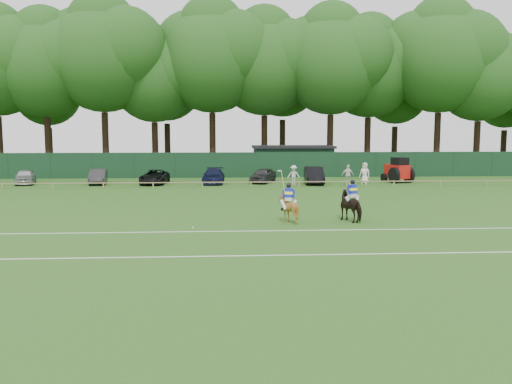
{
  "coord_description": "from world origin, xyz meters",
  "views": [
    {
      "loc": [
        -1.29,
        -26.33,
        4.88
      ],
      "look_at": [
        0.5,
        3.0,
        1.4
      ],
      "focal_mm": 38.0,
      "sensor_mm": 36.0,
      "label": 1
    }
  ],
  "objects": [
    {
      "name": "pitch_rail",
      "position": [
        0.0,
        18.0,
        0.45
      ],
      "size": [
        62.1,
        0.1,
        0.5
      ],
      "color": "#997F5B",
      "rests_on": "ground"
    },
    {
      "name": "ground",
      "position": [
        0.0,
        0.0,
        0.0
      ],
      "size": [
        160.0,
        160.0,
        0.0
      ],
      "primitive_type": "plane",
      "color": "#1E4C14",
      "rests_on": "ground"
    },
    {
      "name": "utility_shed",
      "position": [
        6.0,
        30.0,
        1.54
      ],
      "size": [
        8.4,
        4.4,
        3.04
      ],
      "color": "#14331E",
      "rests_on": "ground"
    },
    {
      "name": "suv_black",
      "position": [
        -7.29,
        21.3,
        0.62
      ],
      "size": [
        2.39,
        4.59,
        1.24
      ],
      "primitive_type": "imported",
      "rotation": [
        0.0,
        0.0,
        -0.08
      ],
      "color": "black",
      "rests_on": "ground"
    },
    {
      "name": "spectator_left",
      "position": [
        4.82,
        20.13,
        0.83
      ],
      "size": [
        1.16,
        0.77,
        1.67
      ],
      "primitive_type": "imported",
      "rotation": [
        0.0,
        0.0,
        -0.15
      ],
      "color": "silver",
      "rests_on": "ground"
    },
    {
      "name": "perimeter_fence",
      "position": [
        0.0,
        27.0,
        1.25
      ],
      "size": [
        92.08,
        0.08,
        2.5
      ],
      "color": "#14351E",
      "rests_on": "ground"
    },
    {
      "name": "sedan_navy",
      "position": [
        -2.14,
        21.46,
        0.65
      ],
      "size": [
        2.05,
        4.58,
        1.31
      ],
      "primitive_type": "imported",
      "rotation": [
        0.0,
        0.0,
        -0.05
      ],
      "color": "#111637",
      "rests_on": "ground"
    },
    {
      "name": "tree_row",
      "position": [
        2.0,
        35.0,
        0.0
      ],
      "size": [
        96.0,
        12.0,
        21.0
      ],
      "primitive_type": null,
      "color": "#26561C",
      "rests_on": "ground"
    },
    {
      "name": "sedan_silver",
      "position": [
        -18.53,
        21.8,
        0.65
      ],
      "size": [
        2.41,
        4.1,
        1.31
      ],
      "primitive_type": "imported",
      "rotation": [
        0.0,
        0.0,
        0.24
      ],
      "color": "#B2B4B7",
      "rests_on": "ground"
    },
    {
      "name": "horse_chestnut",
      "position": [
        2.09,
        1.28,
        0.72
      ],
      "size": [
        1.43,
        1.54,
        1.44
      ],
      "primitive_type": "imported",
      "rotation": [
        0.0,
        0.0,
        2.91
      ],
      "color": "brown",
      "rests_on": "ground"
    },
    {
      "name": "rider_dark",
      "position": [
        5.48,
        1.46,
        1.54
      ],
      "size": [
        0.89,
        0.6,
        1.41
      ],
      "rotation": [
        0.0,
        0.0,
        3.61
      ],
      "color": "silver",
      "rests_on": "ground"
    },
    {
      "name": "tractor",
      "position": [
        14.43,
        21.36,
        1.07
      ],
      "size": [
        2.54,
        3.11,
        2.26
      ],
      "rotation": [
        0.0,
        0.0,
        0.32
      ],
      "color": "red",
      "rests_on": "ground"
    },
    {
      "name": "spectator_right",
      "position": [
        11.07,
        20.14,
        0.94
      ],
      "size": [
        1.09,
        1.01,
        1.87
      ],
      "primitive_type": "imported",
      "rotation": [
        0.0,
        0.0,
        -0.6
      ],
      "color": "white",
      "rests_on": "ground"
    },
    {
      "name": "horse_dark",
      "position": [
        5.48,
        1.47,
        0.81
      ],
      "size": [
        1.65,
        2.11,
        1.62
      ],
      "primitive_type": "imported",
      "rotation": [
        0.0,
        0.0,
        3.61
      ],
      "color": "black",
      "rests_on": "ground"
    },
    {
      "name": "polo_ball",
      "position": [
        -2.79,
        -0.15,
        0.04
      ],
      "size": [
        0.09,
        0.09,
        0.09
      ],
      "primitive_type": "sphere",
      "color": "silver",
      "rests_on": "ground"
    },
    {
      "name": "rider_chestnut",
      "position": [
        2.08,
        1.27,
        1.41
      ],
      "size": [
        0.93,
        0.69,
        2.05
      ],
      "rotation": [
        0.0,
        0.0,
        2.91
      ],
      "color": "silver",
      "rests_on": "ground"
    },
    {
      "name": "pitch_lines",
      "position": [
        0.0,
        -3.5,
        0.01
      ],
      "size": [
        60.0,
        5.1,
        0.01
      ],
      "color": "silver",
      "rests_on": "ground"
    },
    {
      "name": "spectator_mid",
      "position": [
        9.42,
        19.47,
        0.88
      ],
      "size": [
        1.06,
        0.53,
        1.75
      ],
      "primitive_type": "imported",
      "rotation": [
        0.0,
        0.0,
        0.1
      ],
      "color": "white",
      "rests_on": "ground"
    },
    {
      "name": "hatch_grey",
      "position": [
        2.28,
        21.84,
        0.66
      ],
      "size": [
        2.95,
        4.2,
        1.33
      ],
      "primitive_type": "imported",
      "rotation": [
        0.0,
        0.0,
        -0.4
      ],
      "color": "#333235",
      "rests_on": "ground"
    },
    {
      "name": "estate_black",
      "position": [
        6.7,
        20.78,
        0.74
      ],
      "size": [
        1.95,
        4.63,
        1.49
      ],
      "primitive_type": "imported",
      "rotation": [
        0.0,
        0.0,
        -0.09
      ],
      "color": "black",
      "rests_on": "ground"
    },
    {
      "name": "sedan_grey",
      "position": [
        -12.22,
        21.56,
        0.65
      ],
      "size": [
        1.93,
        4.11,
        1.3
      ],
      "primitive_type": "imported",
      "rotation": [
        0.0,
        0.0,
        0.14
      ],
      "color": "#333235",
      "rests_on": "ground"
    }
  ]
}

